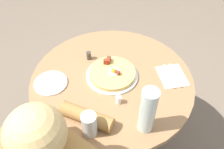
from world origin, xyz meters
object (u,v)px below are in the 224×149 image
bread_plate (51,83)px  water_glass (89,125)px  breakfast_pizza (112,73)px  dining_table (112,97)px  fork (175,75)px  pepper_shaker (89,56)px  salt_shaker (119,100)px  knife (169,76)px  pizza_plate (112,75)px  water_bottle (148,111)px

bread_plate → water_glass: water_glass is taller
breakfast_pizza → bread_plate: breakfast_pizza is taller
bread_plate → dining_table: bearing=42.6°
fork → pepper_shaker: bearing=63.1°
fork → salt_shaker: bearing=109.5°
fork → pepper_shaker: size_ratio=3.54×
bread_plate → fork: bread_plate is taller
water_glass → knife: bearing=75.2°
pizza_plate → bread_plate: (-0.24, -0.24, -0.00)m
dining_table → pizza_plate: size_ratio=3.12×
dining_table → bread_plate: 0.38m
bread_plate → water_bottle: (0.55, 0.06, 0.12)m
salt_shaker → pepper_shaker: size_ratio=0.91×
pizza_plate → water_glass: (0.12, -0.35, 0.06)m
water_glass → water_bottle: 0.26m
bread_plate → fork: size_ratio=0.99×
breakfast_pizza → salt_shaker: 0.19m
water_glass → salt_shaker: bearing=87.3°
water_glass → salt_shaker: water_glass is taller
water_bottle → bread_plate: bearing=-173.6°
dining_table → bread_plate: (-0.25, -0.23, 0.17)m
pizza_plate → knife: 0.32m
pizza_plate → water_bottle: 0.38m
breakfast_pizza → fork: (0.29, 0.20, -0.02)m
water_glass → breakfast_pizza: bearing=109.8°
water_glass → pizza_plate: bearing=109.7°
breakfast_pizza → water_bottle: (0.31, -0.18, 0.10)m
pizza_plate → breakfast_pizza: (-0.00, 0.00, 0.02)m
fork → bread_plate: bearing=84.2°
knife → water_glass: size_ratio=1.43×
breakfast_pizza → water_bottle: 0.38m
fork → knife: same height
knife → pepper_shaker: bearing=61.1°
breakfast_pizza → bread_plate: (-0.24, -0.24, -0.02)m
fork → knife: size_ratio=1.00×
fork → pizza_plate: bearing=79.5°
pizza_plate → breakfast_pizza: 0.02m
pizza_plate → fork: (0.29, 0.21, 0.00)m
pepper_shaker → water_bottle: bearing=-23.0°
pizza_plate → salt_shaker: salt_shaker is taller
breakfast_pizza → knife: 0.32m
salt_shaker → pepper_shaker: bearing=152.7°
knife → water_glass: 0.55m
knife → water_bottle: 0.38m
dining_table → breakfast_pizza: breakfast_pizza is taller
pizza_plate → pepper_shaker: bearing=169.3°
fork → water_glass: size_ratio=1.43×
breakfast_pizza → pepper_shaker: (-0.20, 0.04, 0.00)m
salt_shaker → knife: bearing=67.6°
dining_table → water_glass: bearing=-70.8°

